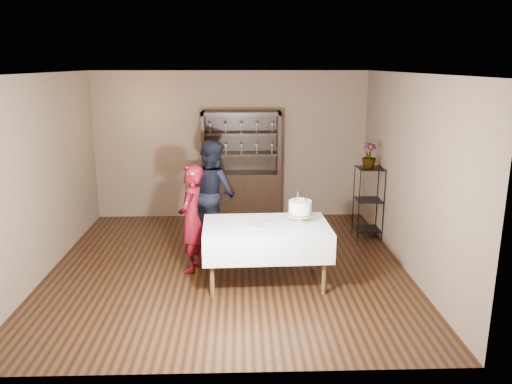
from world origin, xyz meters
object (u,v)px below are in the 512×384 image
Objects in this scene: plant_etagere at (368,200)px; cake at (300,209)px; potted_plant at (369,156)px; china_hutch at (242,185)px; man at (213,193)px; cake_table at (266,238)px; woman at (192,219)px.

cake reaches higher than plant_etagere.
china_hutch is at bearing 151.93° from potted_plant.
man reaches higher than plant_etagere.
cake_table is (0.31, -2.77, -0.04)m from china_hutch.
plant_etagere is 2.63× the size of cake.
cake_table is at bearing 77.94° from woman.
man is 3.70× the size of cake.
cake_table is at bearing -83.69° from china_hutch.
cake is (1.45, -0.38, 0.24)m from woman.
china_hutch reaches higher than woman.
woman is at bearing 165.49° from cake.
china_hutch reaches higher than potted_plant.
man is at bearing 130.02° from cake.
plant_etagere is at bearing 50.75° from cake.
cake is 1.11× the size of potted_plant.
woman is (-1.00, 0.47, 0.13)m from cake_table.
potted_plant is at bearing 50.96° from cake.
china_hutch is 2.80m from cake.
cake is at bearing -74.30° from china_hutch.
woman is 1.10m from man.
man is (-0.77, 1.54, 0.22)m from cake_table.
potted_plant is at bearing 44.07° from cake_table.
man is at bearing -176.76° from potted_plant.
cake_table is at bearing 166.50° from man.
china_hutch is at bearing 153.17° from plant_etagere.
woman is 1.52m from cake.
cake_table is 4.03× the size of potted_plant.
man is 2.57m from potted_plant.
cake_table is 1.11m from woman.
plant_etagere is at bearing -126.04° from man.
china_hutch is 2.33m from plant_etagere.
plant_etagere is 0.74m from potted_plant.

